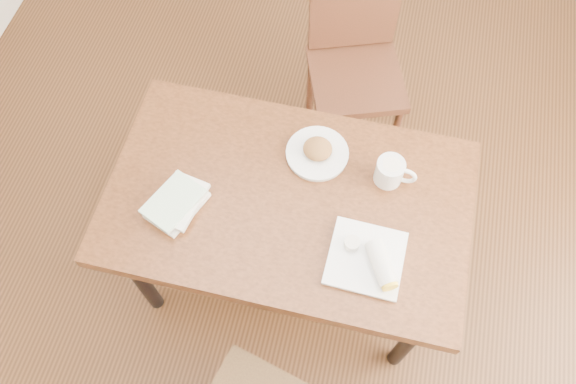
% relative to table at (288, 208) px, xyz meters
% --- Properties ---
extents(ground, '(4.00, 5.00, 0.01)m').
position_rel_table_xyz_m(ground, '(0.00, 0.00, -0.67)').
color(ground, '#472814').
rests_on(ground, ground).
extents(room_walls, '(4.02, 5.02, 2.80)m').
position_rel_table_xyz_m(room_walls, '(0.00, 0.00, 0.96)').
color(room_walls, white).
rests_on(room_walls, ground).
extents(table, '(1.30, 0.79, 0.75)m').
position_rel_table_xyz_m(table, '(0.00, 0.00, 0.00)').
color(table, '#5E2F16').
rests_on(table, ground).
extents(chair_far, '(0.54, 0.54, 0.95)m').
position_rel_table_xyz_m(chair_far, '(0.10, 0.89, -0.12)').
color(chair_far, '#431E13').
rests_on(chair_far, ground).
extents(plate_scone, '(0.23, 0.23, 0.07)m').
position_rel_table_xyz_m(plate_scone, '(0.06, 0.20, 0.10)').
color(plate_scone, white).
rests_on(plate_scone, table).
extents(coffee_mug, '(0.15, 0.10, 0.10)m').
position_rel_table_xyz_m(coffee_mug, '(0.34, 0.16, 0.14)').
color(coffee_mug, white).
rests_on(coffee_mug, table).
extents(plate_burrito, '(0.26, 0.26, 0.08)m').
position_rel_table_xyz_m(plate_burrito, '(0.32, -0.17, 0.11)').
color(plate_burrito, white).
rests_on(plate_burrito, table).
extents(book_stack, '(0.21, 0.25, 0.05)m').
position_rel_table_xyz_m(book_stack, '(-0.37, -0.12, 0.11)').
color(book_stack, white).
rests_on(book_stack, table).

